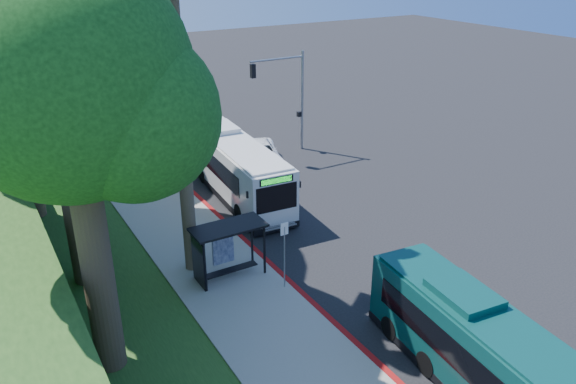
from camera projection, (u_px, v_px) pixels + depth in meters
ground at (324, 216)px, 30.50m from camera, size 140.00×140.00×0.00m
sidewalk at (198, 249)px, 27.08m from camera, size 4.50×70.00×0.12m
red_curb at (281, 274)px, 25.00m from camera, size 0.25×30.00×0.13m
grass_verge at (55, 236)px, 28.37m from camera, size 8.00×70.00×0.06m
bus_shelter at (222, 242)px, 24.14m from camera, size 3.20×1.51×2.55m
stop_sign_pole at (284, 246)px, 23.21m from camera, size 0.35×0.06×3.17m
traffic_signal_pole at (290, 90)px, 38.35m from camera, size 4.10×0.30×7.00m
tree_0 at (46, 15)px, 20.19m from camera, size 8.40×8.00×15.70m
tree_2 at (12, 1)px, 33.31m from camera, size 8.82×8.40×15.12m
tree_6 at (72, 92)px, 15.83m from camera, size 7.56×7.20×13.74m
white_bus at (232, 164)px, 32.93m from camera, size 3.41×12.15×3.58m
teal_bus at (495, 362)px, 17.53m from camera, size 3.38×11.03×3.23m
pickup at (260, 154)px, 37.24m from camera, size 4.16×6.02×1.53m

